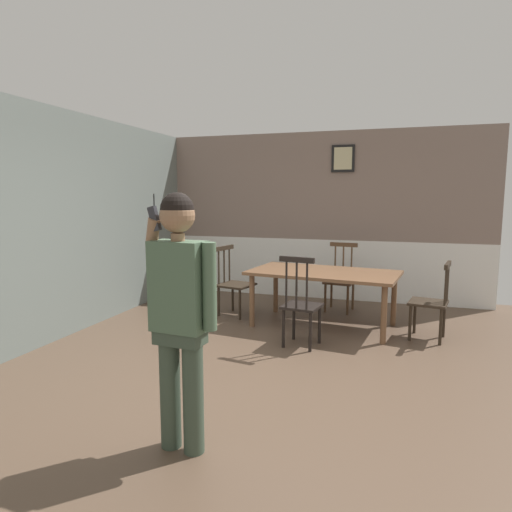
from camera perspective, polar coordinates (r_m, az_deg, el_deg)
ground_plane at (r=4.50m, az=0.65°, el=-14.79°), size 7.59×7.59×0.00m
room_back_partition at (r=7.53m, az=8.39°, el=4.65°), size 5.38×0.17×2.75m
room_left_partition at (r=5.57m, az=-26.89°, el=3.33°), size 0.13×6.90×2.75m
dining_table at (r=5.92m, az=8.65°, el=-2.66°), size 2.01×1.26×0.74m
chair_near_window at (r=5.74m, az=21.56°, el=-5.44°), size 0.50×0.50×0.95m
chair_by_doorway at (r=6.81m, az=10.75°, el=-2.93°), size 0.47×0.47×1.01m
chair_at_table_head at (r=6.46m, az=-2.87°, el=-3.41°), size 0.54×0.54×1.00m
chair_opposite_corner at (r=5.12m, az=5.76°, el=-6.16°), size 0.46×0.46×1.06m
person_figure at (r=2.98m, az=-9.66°, el=-6.35°), size 0.53×0.23×1.74m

